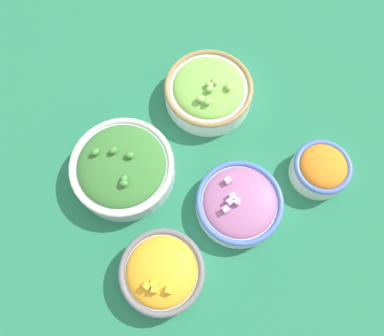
% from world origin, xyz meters
% --- Properties ---
extents(ground_plane, '(3.00, 3.00, 0.00)m').
position_xyz_m(ground_plane, '(0.00, 0.00, 0.00)').
color(ground_plane, '#23704C').
extents(bowl_carrots, '(0.12, 0.12, 0.06)m').
position_xyz_m(bowl_carrots, '(0.21, -0.15, 0.03)').
color(bowl_carrots, silver).
rests_on(bowl_carrots, ground_plane).
extents(bowl_squash, '(0.16, 0.16, 0.07)m').
position_xyz_m(bowl_squash, '(-0.16, -0.14, 0.03)').
color(bowl_squash, '#B2C1CC').
rests_on(bowl_squash, ground_plane).
extents(bowl_lettuce, '(0.19, 0.19, 0.08)m').
position_xyz_m(bowl_lettuce, '(0.13, 0.13, 0.03)').
color(bowl_lettuce, white).
rests_on(bowl_lettuce, ground_plane).
extents(bowl_broccoli, '(0.21, 0.21, 0.08)m').
position_xyz_m(bowl_broccoli, '(-0.11, 0.08, 0.04)').
color(bowl_broccoli, '#B2C1CC').
rests_on(bowl_broccoli, ground_plane).
extents(bowl_red_onion, '(0.17, 0.17, 0.06)m').
position_xyz_m(bowl_red_onion, '(0.04, -0.11, 0.03)').
color(bowl_red_onion, silver).
rests_on(bowl_red_onion, ground_plane).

